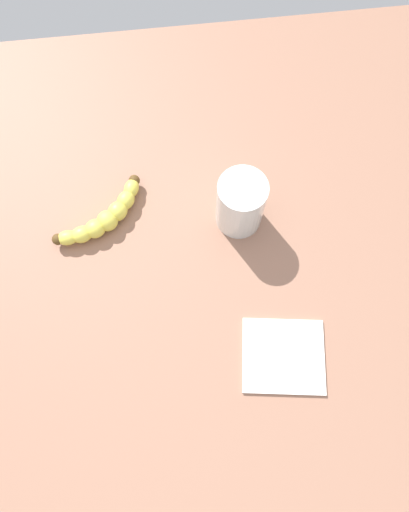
% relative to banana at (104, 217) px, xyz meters
% --- Properties ---
extents(wooden_tabletop, '(1.20, 1.20, 0.03)m').
position_rel_banana_xyz_m(wooden_tabletop, '(0.08, -0.17, -0.03)').
color(wooden_tabletop, '#91644E').
rests_on(wooden_tabletop, ground).
extents(banana, '(0.16, 0.12, 0.04)m').
position_rel_banana_xyz_m(banana, '(0.00, 0.00, 0.00)').
color(banana, '#E1D14B').
rests_on(banana, wooden_tabletop).
extents(smoothie_glass, '(0.08, 0.08, 0.12)m').
position_rel_banana_xyz_m(smoothie_glass, '(0.24, -0.02, 0.04)').
color(smoothie_glass, silver).
rests_on(smoothie_glass, wooden_tabletop).
extents(folded_napkin, '(0.15, 0.14, 0.01)m').
position_rel_banana_xyz_m(folded_napkin, '(0.27, -0.27, -0.02)').
color(folded_napkin, white).
rests_on(folded_napkin, wooden_tabletop).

